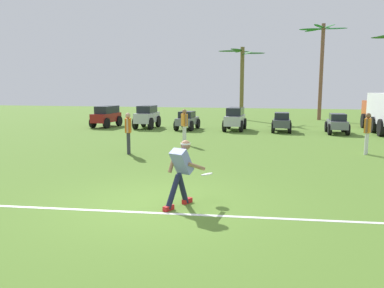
{
  "coord_description": "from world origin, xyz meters",
  "views": [
    {
      "loc": [
        2.49,
        -7.43,
        2.47
      ],
      "look_at": [
        0.15,
        2.84,
        0.9
      ],
      "focal_mm": 35.0,
      "sensor_mm": 36.0,
      "label": 1
    }
  ],
  "objects_px": {
    "parked_car_slot_c": "(187,120)",
    "parked_car_slot_f": "(337,123)",
    "palm_tree_far_left": "(242,75)",
    "frisbee_thrower": "(181,169)",
    "frisbee_in_flight": "(207,174)",
    "box_truck": "(383,110)",
    "teammate_near_sideline": "(367,130)",
    "palm_tree_left_of_centre": "(321,61)",
    "parked_car_slot_a": "(106,116)",
    "parked_car_slot_d": "(235,118)",
    "parked_car_slot_e": "(282,122)",
    "teammate_midfield": "(184,123)",
    "parked_car_slot_b": "(147,116)",
    "teammate_deep": "(128,129)"
  },
  "relations": [
    {
      "from": "teammate_deep",
      "to": "parked_car_slot_c",
      "type": "distance_m",
      "value": 8.77
    },
    {
      "from": "parked_car_slot_b",
      "to": "parked_car_slot_d",
      "type": "height_order",
      "value": "parked_car_slot_b"
    },
    {
      "from": "parked_car_slot_d",
      "to": "palm_tree_far_left",
      "type": "height_order",
      "value": "palm_tree_far_left"
    },
    {
      "from": "parked_car_slot_a",
      "to": "parked_car_slot_e",
      "type": "height_order",
      "value": "parked_car_slot_a"
    },
    {
      "from": "parked_car_slot_b",
      "to": "parked_car_slot_d",
      "type": "relative_size",
      "value": 0.98
    },
    {
      "from": "palm_tree_left_of_centre",
      "to": "teammate_midfield",
      "type": "bearing_deg",
      "value": -115.69
    },
    {
      "from": "parked_car_slot_a",
      "to": "parked_car_slot_d",
      "type": "relative_size",
      "value": 1.01
    },
    {
      "from": "frisbee_thrower",
      "to": "frisbee_in_flight",
      "type": "xyz_separation_m",
      "value": [
        0.45,
        0.51,
        -0.2
      ]
    },
    {
      "from": "teammate_near_sideline",
      "to": "parked_car_slot_f",
      "type": "bearing_deg",
      "value": 90.7
    },
    {
      "from": "frisbee_thrower",
      "to": "parked_car_slot_f",
      "type": "xyz_separation_m",
      "value": [
        5.17,
        14.28,
        -0.22
      ]
    },
    {
      "from": "parked_car_slot_e",
      "to": "parked_car_slot_f",
      "type": "bearing_deg",
      "value": -5.14
    },
    {
      "from": "teammate_deep",
      "to": "palm_tree_far_left",
      "type": "height_order",
      "value": "palm_tree_far_left"
    },
    {
      "from": "parked_car_slot_e",
      "to": "palm_tree_far_left",
      "type": "relative_size",
      "value": 0.39
    },
    {
      "from": "parked_car_slot_d",
      "to": "box_truck",
      "type": "height_order",
      "value": "box_truck"
    },
    {
      "from": "parked_car_slot_f",
      "to": "box_truck",
      "type": "xyz_separation_m",
      "value": [
        2.64,
        1.41,
        0.67
      ]
    },
    {
      "from": "teammate_near_sideline",
      "to": "parked_car_slot_e",
      "type": "xyz_separation_m",
      "value": [
        -3.05,
        6.98,
        -0.38
      ]
    },
    {
      "from": "parked_car_slot_d",
      "to": "teammate_deep",
      "type": "bearing_deg",
      "value": -108.56
    },
    {
      "from": "frisbee_thrower",
      "to": "parked_car_slot_e",
      "type": "xyz_separation_m",
      "value": [
        2.2,
        14.55,
        -0.22
      ]
    },
    {
      "from": "teammate_near_sideline",
      "to": "parked_car_slot_a",
      "type": "height_order",
      "value": "teammate_near_sideline"
    },
    {
      "from": "teammate_near_sideline",
      "to": "palm_tree_left_of_centre",
      "type": "height_order",
      "value": "palm_tree_left_of_centre"
    },
    {
      "from": "teammate_near_sideline",
      "to": "box_truck",
      "type": "relative_size",
      "value": 0.26
    },
    {
      "from": "palm_tree_far_left",
      "to": "frisbee_thrower",
      "type": "bearing_deg",
      "value": -87.84
    },
    {
      "from": "palm_tree_left_of_centre",
      "to": "parked_car_slot_c",
      "type": "bearing_deg",
      "value": -133.18
    },
    {
      "from": "frisbee_in_flight",
      "to": "teammate_deep",
      "type": "height_order",
      "value": "teammate_deep"
    },
    {
      "from": "frisbee_in_flight",
      "to": "parked_car_slot_c",
      "type": "height_order",
      "value": "parked_car_slot_c"
    },
    {
      "from": "frisbee_thrower",
      "to": "teammate_deep",
      "type": "xyz_separation_m",
      "value": [
        -3.53,
        5.67,
        0.15
      ]
    },
    {
      "from": "frisbee_in_flight",
      "to": "box_truck",
      "type": "xyz_separation_m",
      "value": [
        7.35,
        15.18,
        0.65
      ]
    },
    {
      "from": "palm_tree_far_left",
      "to": "palm_tree_left_of_centre",
      "type": "height_order",
      "value": "palm_tree_left_of_centre"
    },
    {
      "from": "parked_car_slot_d",
      "to": "box_truck",
      "type": "relative_size",
      "value": 0.41
    },
    {
      "from": "parked_car_slot_f",
      "to": "teammate_near_sideline",
      "type": "bearing_deg",
      "value": -89.3
    },
    {
      "from": "parked_car_slot_a",
      "to": "teammate_deep",
      "type": "bearing_deg",
      "value": -60.03
    },
    {
      "from": "frisbee_in_flight",
      "to": "teammate_midfield",
      "type": "distance_m",
      "value": 8.4
    },
    {
      "from": "parked_car_slot_b",
      "to": "parked_car_slot_f",
      "type": "distance_m",
      "value": 11.18
    },
    {
      "from": "parked_car_slot_c",
      "to": "box_truck",
      "type": "distance_m",
      "value": 11.24
    },
    {
      "from": "frisbee_thrower",
      "to": "parked_car_slot_e",
      "type": "bearing_deg",
      "value": 81.42
    },
    {
      "from": "parked_car_slot_c",
      "to": "parked_car_slot_f",
      "type": "distance_m",
      "value": 8.52
    },
    {
      "from": "parked_car_slot_b",
      "to": "parked_car_slot_f",
      "type": "relative_size",
      "value": 1.07
    },
    {
      "from": "teammate_deep",
      "to": "parked_car_slot_f",
      "type": "xyz_separation_m",
      "value": [
        8.69,
        8.62,
        -0.38
      ]
    },
    {
      "from": "teammate_midfield",
      "to": "parked_car_slot_b",
      "type": "relative_size",
      "value": 0.66
    },
    {
      "from": "parked_car_slot_e",
      "to": "teammate_midfield",
      "type": "bearing_deg",
      "value": -125.17
    },
    {
      "from": "teammate_deep",
      "to": "parked_car_slot_a",
      "type": "height_order",
      "value": "teammate_deep"
    },
    {
      "from": "parked_car_slot_d",
      "to": "box_truck",
      "type": "xyz_separation_m",
      "value": [
        8.29,
        1.0,
        0.51
      ]
    },
    {
      "from": "parked_car_slot_a",
      "to": "box_truck",
      "type": "height_order",
      "value": "box_truck"
    },
    {
      "from": "teammate_near_sideline",
      "to": "parked_car_slot_c",
      "type": "bearing_deg",
      "value": 141.43
    },
    {
      "from": "teammate_deep",
      "to": "parked_car_slot_a",
      "type": "relative_size",
      "value": 0.64
    },
    {
      "from": "teammate_deep",
      "to": "palm_tree_far_left",
      "type": "relative_size",
      "value": 0.28
    },
    {
      "from": "teammate_midfield",
      "to": "box_truck",
      "type": "bearing_deg",
      "value": 36.07
    },
    {
      "from": "parked_car_slot_c",
      "to": "parked_car_slot_e",
      "type": "relative_size",
      "value": 1.01
    },
    {
      "from": "frisbee_thrower",
      "to": "parked_car_slot_f",
      "type": "bearing_deg",
      "value": 70.12
    },
    {
      "from": "frisbee_thrower",
      "to": "parked_car_slot_c",
      "type": "distance_m",
      "value": 14.82
    }
  ]
}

